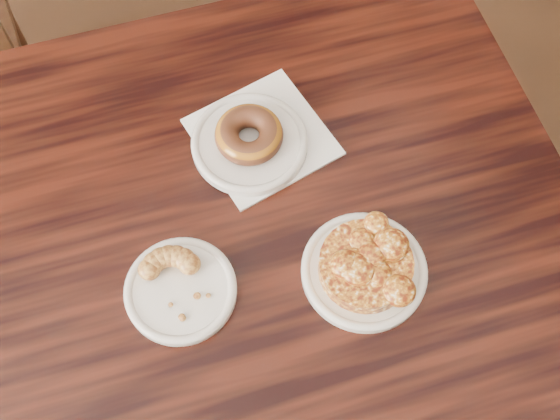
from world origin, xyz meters
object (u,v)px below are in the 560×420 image
glazed_donut (249,135)px  apple_fritter (366,264)px  cafe_table (270,332)px  cruller_fragment (179,285)px

glazed_donut → apple_fritter: 0.25m
cafe_table → glazed_donut: bearing=81.5°
glazed_donut → cruller_fragment: size_ratio=0.97×
cafe_table → apple_fritter: (0.10, -0.09, 0.41)m
apple_fritter → cruller_fragment: (-0.23, 0.09, -0.01)m
apple_fritter → cruller_fragment: 0.25m
cruller_fragment → cafe_table: bearing=-2.7°
glazed_donut → cruller_fragment: bearing=-139.5°
cafe_table → cruller_fragment: (-0.12, 0.01, 0.40)m
glazed_donut → cafe_table: bearing=-110.0°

